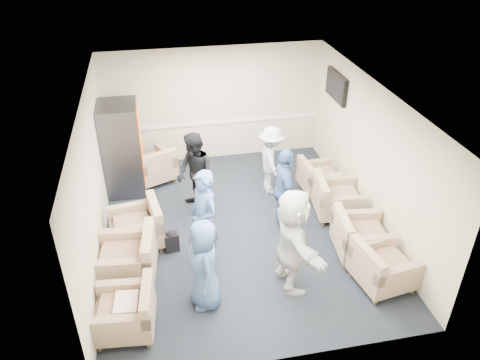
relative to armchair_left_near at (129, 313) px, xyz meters
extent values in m
plane|color=black|center=(2.02, 2.07, -0.33)|extent=(6.00, 6.00, 0.00)
plane|color=white|center=(2.02, 2.07, 2.37)|extent=(6.00, 6.00, 0.00)
cube|color=beige|center=(2.02, 5.07, 1.02)|extent=(5.00, 0.02, 2.70)
cube|color=beige|center=(2.02, -0.93, 1.02)|extent=(5.00, 0.02, 2.70)
cube|color=beige|center=(-0.48, 2.07, 1.02)|extent=(0.02, 6.00, 2.70)
cube|color=beige|center=(4.52, 2.07, 1.02)|extent=(0.02, 6.00, 2.70)
cube|color=white|center=(2.02, 5.05, 0.57)|extent=(4.98, 0.04, 0.06)
cube|color=black|center=(4.46, 3.87, 1.72)|extent=(0.07, 1.00, 0.58)
cube|color=black|center=(4.43, 3.87, 1.72)|extent=(0.01, 0.92, 0.50)
cube|color=#46464D|center=(4.50, 3.87, 1.57)|extent=(0.04, 0.10, 0.25)
cube|color=#977B61|center=(-0.06, 0.01, -0.08)|extent=(0.92, 0.92, 0.28)
cube|color=#8B664C|center=(-0.06, 0.01, 0.11)|extent=(0.63, 0.60, 0.10)
cube|color=#977B61|center=(0.29, -0.03, 0.26)|extent=(0.22, 0.85, 0.40)
cube|color=#977B61|center=(-0.04, 1.13, -0.05)|extent=(1.04, 1.04, 0.31)
cube|color=#8B664C|center=(-0.04, 1.13, 0.16)|extent=(0.72, 0.68, 0.11)
cube|color=#977B61|center=(0.35, 1.08, 0.33)|extent=(0.25, 0.95, 0.44)
cube|color=#977B61|center=(0.12, 2.00, -0.07)|extent=(1.00, 1.00, 0.29)
cube|color=#8B664C|center=(0.12, 2.00, 0.13)|extent=(0.69, 0.65, 0.10)
cube|color=#977B61|center=(0.48, 2.05, 0.29)|extent=(0.27, 0.89, 0.41)
cube|color=#977B61|center=(4.04, 0.18, -0.07)|extent=(0.98, 0.98, 0.28)
cube|color=#8B664C|center=(4.04, 0.18, 0.12)|extent=(0.68, 0.64, 0.10)
cube|color=#977B61|center=(3.68, 0.12, 0.27)|extent=(0.27, 0.87, 0.40)
cube|color=#977B61|center=(4.00, 0.97, -0.06)|extent=(0.97, 0.97, 0.29)
cube|color=#8B664C|center=(4.00, 0.97, 0.13)|extent=(0.67, 0.63, 0.10)
cube|color=#977B61|center=(3.63, 1.00, 0.29)|extent=(0.24, 0.89, 0.42)
cube|color=#977B61|center=(4.03, 2.18, -0.07)|extent=(0.97, 0.97, 0.29)
cube|color=#8B664C|center=(4.03, 2.18, 0.13)|extent=(0.67, 0.63, 0.10)
cube|color=#977B61|center=(3.67, 2.22, 0.28)|extent=(0.25, 0.89, 0.41)
cube|color=#977B61|center=(3.98, 3.10, -0.10)|extent=(0.83, 0.83, 0.25)
cube|color=#8B664C|center=(3.98, 3.10, 0.07)|extent=(0.57, 0.54, 0.09)
cube|color=#977B61|center=(3.66, 3.07, 0.21)|extent=(0.19, 0.78, 0.36)
cube|color=#977B61|center=(0.48, 4.23, -0.07)|extent=(1.16, 1.16, 0.29)
cube|color=#8B664C|center=(0.48, 4.23, 0.13)|extent=(0.77, 0.79, 0.10)
cube|color=#977B61|center=(0.63, 3.89, 0.29)|extent=(0.87, 0.48, 0.41)
cube|color=#46464D|center=(-0.08, 3.97, 0.64)|extent=(0.77, 0.93, 1.96)
cube|color=#F72B05|center=(0.32, 3.97, 0.74)|extent=(0.02, 0.79, 1.57)
cube|color=black|center=(0.32, 3.97, -0.08)|extent=(0.02, 0.46, 0.12)
cube|color=black|center=(0.72, 1.69, -0.16)|extent=(0.28, 0.22, 0.36)
sphere|color=black|center=(0.72, 1.69, 0.00)|extent=(0.18, 0.18, 0.18)
cube|color=white|center=(-0.01, 0.01, 0.17)|extent=(0.36, 0.46, 0.12)
imported|color=#3C5B91|center=(1.15, 0.32, 0.43)|extent=(0.58, 0.81, 1.53)
imported|color=#3C5B91|center=(1.28, 1.27, 0.56)|extent=(0.67, 0.78, 1.80)
imported|color=black|center=(1.31, 2.84, 0.51)|extent=(0.89, 1.00, 1.69)
imported|color=silver|center=(2.95, 3.27, 0.42)|extent=(0.60, 0.99, 1.50)
imported|color=#3C5B91|center=(2.86, 1.99, 0.49)|extent=(0.41, 0.97, 1.66)
imported|color=silver|center=(2.56, 0.46, 0.56)|extent=(0.64, 1.70, 1.80)
camera|label=1|loc=(0.66, -4.97, 5.13)|focal=35.00mm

